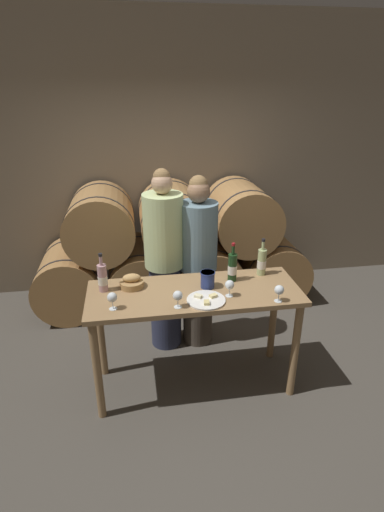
# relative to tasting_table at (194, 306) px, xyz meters

# --- Properties ---
(ground_plane) EXTENTS (10.00, 10.00, 0.00)m
(ground_plane) POSITION_rel_tasting_table_xyz_m (0.00, 0.00, -0.79)
(ground_plane) COLOR #4C473F
(stone_wall_back) EXTENTS (10.00, 0.12, 3.20)m
(stone_wall_back) POSITION_rel_tasting_table_xyz_m (0.00, 2.06, 0.81)
(stone_wall_back) COLOR gray
(stone_wall_back) RESTS_ON ground_plane
(barrel_stack) EXTENTS (3.15, 0.89, 1.41)m
(barrel_stack) POSITION_rel_tasting_table_xyz_m (0.00, 1.50, -0.14)
(barrel_stack) COLOR #A87A47
(barrel_stack) RESTS_ON ground_plane
(tasting_table) EXTENTS (1.70, 0.64, 0.93)m
(tasting_table) POSITION_rel_tasting_table_xyz_m (0.00, 0.00, 0.00)
(tasting_table) COLOR #99754C
(tasting_table) RESTS_ON ground_plane
(person_left) EXTENTS (0.37, 0.37, 1.78)m
(person_left) POSITION_rel_tasting_table_xyz_m (-0.18, 0.64, 0.11)
(person_left) COLOR #2D334C
(person_left) RESTS_ON ground_plane
(person_right) EXTENTS (0.36, 0.36, 1.71)m
(person_right) POSITION_rel_tasting_table_xyz_m (0.14, 0.64, 0.08)
(person_right) COLOR #4C4238
(person_right) RESTS_ON ground_plane
(wine_bottle_red) EXTENTS (0.08, 0.08, 0.34)m
(wine_bottle_red) POSITION_rel_tasting_table_xyz_m (0.34, 0.13, 0.26)
(wine_bottle_red) COLOR #193819
(wine_bottle_red) RESTS_ON tasting_table
(wine_bottle_white) EXTENTS (0.08, 0.08, 0.33)m
(wine_bottle_white) POSITION_rel_tasting_table_xyz_m (0.62, 0.21, 0.25)
(wine_bottle_white) COLOR #ADBC7F
(wine_bottle_white) RESTS_ON tasting_table
(wine_bottle_rose) EXTENTS (0.08, 0.08, 0.32)m
(wine_bottle_rose) POSITION_rel_tasting_table_xyz_m (-0.72, 0.12, 0.25)
(wine_bottle_rose) COLOR #BC8E93
(wine_bottle_rose) RESTS_ON tasting_table
(blue_crock) EXTENTS (0.12, 0.12, 0.14)m
(blue_crock) POSITION_rel_tasting_table_xyz_m (0.11, 0.05, 0.21)
(blue_crock) COLOR navy
(blue_crock) RESTS_ON tasting_table
(bread_basket) EXTENTS (0.20, 0.20, 0.12)m
(bread_basket) POSITION_rel_tasting_table_xyz_m (-0.49, 0.15, 0.18)
(bread_basket) COLOR #A87F4C
(bread_basket) RESTS_ON tasting_table
(cheese_plate) EXTENTS (0.30, 0.30, 0.04)m
(cheese_plate) POSITION_rel_tasting_table_xyz_m (0.06, -0.17, 0.15)
(cheese_plate) COLOR white
(cheese_plate) RESTS_ON tasting_table
(wine_glass_far_left) EXTENTS (0.07, 0.07, 0.14)m
(wine_glass_far_left) POSITION_rel_tasting_table_xyz_m (-0.64, -0.17, 0.23)
(wine_glass_far_left) COLOR white
(wine_glass_far_left) RESTS_ON tasting_table
(wine_glass_left) EXTENTS (0.07, 0.07, 0.14)m
(wine_glass_left) POSITION_rel_tasting_table_xyz_m (-0.16, -0.22, 0.23)
(wine_glass_left) COLOR white
(wine_glass_left) RESTS_ON tasting_table
(wine_glass_center) EXTENTS (0.07, 0.07, 0.14)m
(wine_glass_center) POSITION_rel_tasting_table_xyz_m (0.25, -0.12, 0.23)
(wine_glass_center) COLOR white
(wine_glass_center) RESTS_ON tasting_table
(wine_glass_right) EXTENTS (0.07, 0.07, 0.14)m
(wine_glass_right) POSITION_rel_tasting_table_xyz_m (0.60, -0.26, 0.23)
(wine_glass_right) COLOR white
(wine_glass_right) RESTS_ON tasting_table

